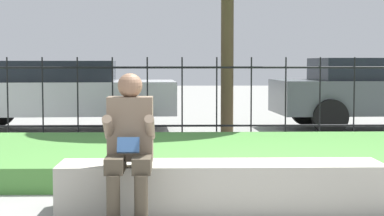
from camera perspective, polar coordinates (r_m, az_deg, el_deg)
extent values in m
plane|color=gray|center=(5.83, 5.27, -9.00)|extent=(60.00, 60.00, 0.00)
cube|color=#B7B2A3|center=(5.76, 2.57, -6.97)|extent=(2.87, 0.57, 0.43)
cube|color=gray|center=(5.80, 2.57, -8.66)|extent=(2.75, 0.53, 0.08)
cylinder|color=#4C4233|center=(5.15, -7.02, -7.83)|extent=(0.11, 0.11, 0.34)
cube|color=#4C4233|center=(5.31, -6.82, -4.95)|extent=(0.15, 0.42, 0.13)
cylinder|color=#4C4233|center=(5.13, -4.55, -7.85)|extent=(0.11, 0.11, 0.34)
cube|color=#4C4233|center=(5.29, -4.44, -4.96)|extent=(0.15, 0.42, 0.13)
cube|color=#7A6651|center=(5.47, -5.49, -1.81)|extent=(0.38, 0.24, 0.54)
sphere|color=#8C664C|center=(5.43, -5.53, 1.99)|extent=(0.21, 0.21, 0.21)
cylinder|color=#7A6651|center=(5.33, -7.45, -1.78)|extent=(0.08, 0.29, 0.24)
cylinder|color=#7A6651|center=(5.30, -3.77, -1.78)|extent=(0.08, 0.29, 0.24)
cube|color=#335689|center=(5.23, -5.68, -3.31)|extent=(0.18, 0.09, 0.13)
cube|color=#4C893D|center=(8.10, 3.31, -4.33)|extent=(9.34, 3.30, 0.26)
cylinder|color=black|center=(10.50, 2.20, -1.58)|extent=(7.34, 0.03, 0.03)
cylinder|color=black|center=(10.44, 2.22, 3.62)|extent=(7.34, 0.03, 0.03)
cylinder|color=black|center=(10.79, -16.07, 0.65)|extent=(0.02, 0.02, 1.40)
cylinder|color=black|center=(10.66, -13.12, 0.67)|extent=(0.02, 0.02, 1.40)
cylinder|color=black|center=(10.56, -10.12, 0.68)|extent=(0.02, 0.02, 1.40)
cylinder|color=black|center=(10.49, -7.07, 0.69)|extent=(0.02, 0.02, 1.40)
cylinder|color=black|center=(10.45, -3.98, 0.70)|extent=(0.02, 0.02, 1.40)
cylinder|color=black|center=(10.44, -0.89, 0.70)|extent=(0.02, 0.02, 1.40)
cylinder|color=black|center=(10.46, 2.21, 0.71)|extent=(0.02, 0.02, 1.40)
cylinder|color=black|center=(10.51, 5.28, 0.71)|extent=(0.02, 0.02, 1.40)
cylinder|color=black|center=(10.60, 8.32, 0.71)|extent=(0.02, 0.02, 1.40)
cylinder|color=black|center=(10.71, 11.30, 0.71)|extent=(0.02, 0.02, 1.40)
cylinder|color=black|center=(10.85, 14.21, 0.71)|extent=(0.02, 0.02, 1.40)
cube|color=#4C5156|center=(13.09, 16.61, 1.00)|extent=(4.29, 1.95, 0.65)
cube|color=black|center=(13.01, 15.97, 3.36)|extent=(2.39, 1.65, 0.42)
cylinder|color=black|center=(11.88, 12.17, -0.78)|extent=(0.66, 0.23, 0.65)
cylinder|color=black|center=(13.53, 10.12, -0.17)|extent=(0.66, 0.23, 0.65)
cube|color=#B7B7BC|center=(12.66, -11.57, 0.94)|extent=(4.50, 2.05, 0.63)
cube|color=black|center=(12.66, -12.39, 3.23)|extent=(2.51, 1.72, 0.39)
cylinder|color=black|center=(11.71, -5.41, -0.77)|extent=(0.66, 0.24, 0.65)
cylinder|color=black|center=(13.47, -5.34, -0.14)|extent=(0.66, 0.24, 0.65)
cylinder|color=#4C3D28|center=(11.23, 3.15, 5.93)|extent=(0.22, 0.22, 3.35)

